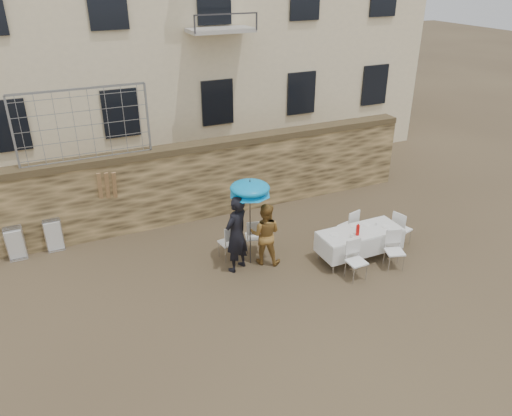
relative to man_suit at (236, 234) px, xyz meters
name	(u,v)px	position (x,y,z in m)	size (l,w,h in m)	color
ground	(282,311)	(0.23, -1.93, -0.97)	(80.00, 80.00, 0.00)	brown
stone_wall	(203,181)	(0.23, 3.07, 0.13)	(13.00, 0.50, 2.20)	olive
chain_link_fence	(83,126)	(-2.77, 3.07, 2.13)	(3.20, 0.06, 1.80)	gray
man_suit	(236,234)	(0.00, 0.00, 0.00)	(0.70, 0.46, 1.93)	black
woman_dress	(265,234)	(0.75, 0.00, -0.17)	(0.77, 0.60, 1.59)	#C5893C
umbrella	(250,191)	(0.40, 0.10, 1.01)	(0.98, 0.98, 2.09)	#3F3F44
couple_chair_left	(228,241)	(0.00, 0.55, -0.49)	(0.48, 0.48, 0.96)	white
couple_chair_right	(254,235)	(0.70, 0.55, -0.49)	(0.48, 0.48, 0.96)	white
banquet_table	(360,232)	(2.98, -0.79, -0.23)	(2.10, 0.85, 0.78)	silver
soda_bottle	(358,230)	(2.78, -0.94, -0.06)	(0.09, 0.09, 0.26)	red
table_chair_front_left	(357,261)	(2.38, -1.54, -0.49)	(0.48, 0.48, 0.96)	white
table_chair_front_right	(395,251)	(3.48, -1.54, -0.49)	(0.48, 0.48, 0.96)	white
table_chair_back	(348,225)	(3.18, 0.01, -0.49)	(0.48, 0.48, 0.96)	white
table_chair_side	(402,228)	(4.38, -0.69, -0.49)	(0.48, 0.48, 0.96)	white
chair_stack_left	(15,241)	(-4.83, 2.81, -0.51)	(0.46, 0.40, 0.92)	white
chair_stack_right	(54,233)	(-3.93, 2.81, -0.51)	(0.46, 0.32, 0.92)	white
wood_planks	(114,202)	(-2.33, 2.88, 0.03)	(0.70, 0.20, 2.00)	#A37749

